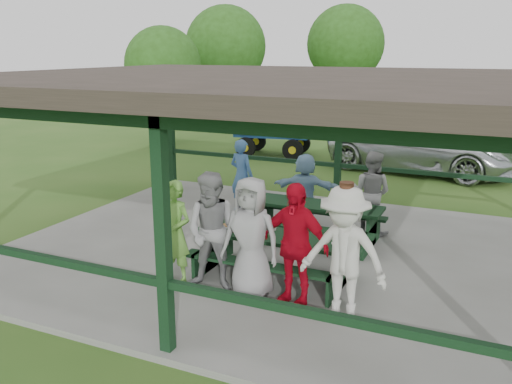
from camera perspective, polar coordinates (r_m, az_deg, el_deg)
The scene contains 19 objects.
ground at distance 10.28m, azimuth 2.54°, elevation -6.66°, with size 90.00×90.00×0.00m, color #30581B.
concrete_slab at distance 10.26m, azimuth 2.54°, elevation -6.40°, with size 10.00×8.00×0.10m, color slate.
pavilion_structure at distance 9.58m, azimuth 2.76°, elevation 11.26°, with size 10.60×8.60×3.24m.
picnic_table_near at distance 8.91m, azimuth 1.90°, elevation -6.15°, with size 2.62×1.39×0.75m.
picnic_table_far at distance 10.68m, azimuth 6.03°, elevation -2.61°, with size 2.67×1.39×0.75m.
table_setting at distance 8.88m, azimuth 1.09°, elevation -4.09°, with size 2.33×0.45×0.10m.
contestant_green at distance 8.71m, azimuth -8.55°, elevation -4.25°, with size 0.61×0.40×1.68m, color #619F3A.
contestant_grey_left at distance 8.37m, azimuth -4.45°, elevation -4.21°, with size 0.91×0.71×1.88m, color gray.
contestant_grey_mid at distance 8.12m, azimuth -0.55°, elevation -4.84°, with size 0.91×0.59×1.86m, color #959497.
contestant_red at distance 7.88m, azimuth 4.06°, elevation -5.54°, with size 1.08×0.45×1.85m, color red.
contestant_white_fedora at distance 7.48m, azimuth 9.22°, elevation -6.53°, with size 1.31×0.84×1.98m.
spectator_lblue at distance 11.57m, azimuth 5.18°, elevation 0.32°, with size 1.44×0.46×1.55m, color #87AFD1.
spectator_blue at distance 12.50m, azimuth -1.52°, elevation 1.78°, with size 0.61×0.40×1.68m, color #3D669F.
spectator_grey at distance 11.20m, azimuth 12.02°, elevation -0.04°, with size 0.83×0.64×1.70m, color gray.
pickup_truck at distance 17.87m, azimuth 17.21°, elevation 4.63°, with size 2.67×5.78×1.61m, color silver.
farm_trailer at distance 19.76m, azimuth 1.90°, elevation 5.72°, with size 3.71×1.95×1.29m.
tree_far_left at distance 25.35m, azimuth -3.21°, elevation 15.02°, with size 3.65×3.65×5.70m.
tree_left at distance 27.77m, azimuth 9.40°, elevation 15.10°, with size 3.77×3.77×5.89m.
tree_edge_left at distance 22.02m, azimuth -9.80°, elevation 13.01°, with size 2.98×2.98×4.65m.
Camera 1 is at (3.51, -8.90, 3.76)m, focal length 38.00 mm.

